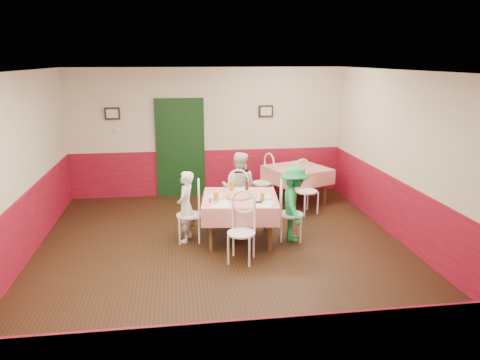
{
  "coord_description": "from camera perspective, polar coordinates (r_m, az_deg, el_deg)",
  "views": [
    {
      "loc": [
        -0.69,
        -6.71,
        2.98
      ],
      "look_at": [
        0.33,
        0.62,
        1.05
      ],
      "focal_mm": 35.0,
      "sensor_mm": 36.0,
      "label": 1
    }
  ],
  "objects": [
    {
      "name": "floor",
      "position": [
        7.38,
        -1.88,
        -9.22
      ],
      "size": [
        7.0,
        7.0,
        0.0
      ],
      "primitive_type": "plane",
      "color": "black",
      "rests_on": "ground"
    },
    {
      "name": "ceiling",
      "position": [
        6.75,
        -2.08,
        13.08
      ],
      "size": [
        7.0,
        7.0,
        0.0
      ],
      "primitive_type": "plane",
      "color": "white",
      "rests_on": "back_wall"
    },
    {
      "name": "back_wall",
      "position": [
        10.36,
        -4.02,
        5.81
      ],
      "size": [
        6.0,
        0.1,
        2.8
      ],
      "primitive_type": "cube",
      "color": "beige",
      "rests_on": "ground"
    },
    {
      "name": "front_wall",
      "position": [
        3.65,
        3.92,
        -11.1
      ],
      "size": [
        6.0,
        0.1,
        2.8
      ],
      "primitive_type": "cube",
      "color": "beige",
      "rests_on": "ground"
    },
    {
      "name": "left_wall",
      "position": [
        7.27,
        -26.2,
        0.54
      ],
      "size": [
        0.1,
        7.0,
        2.8
      ],
      "primitive_type": "cube",
      "color": "beige",
      "rests_on": "ground"
    },
    {
      "name": "right_wall",
      "position": [
        7.82,
        20.46,
        2.04
      ],
      "size": [
        0.1,
        7.0,
        2.8
      ],
      "primitive_type": "cube",
      "color": "beige",
      "rests_on": "ground"
    },
    {
      "name": "wainscot_back",
      "position": [
        10.52,
        -3.93,
        0.95
      ],
      "size": [
        6.0,
        0.03,
        1.0
      ],
      "primitive_type": "cube",
      "color": "maroon",
      "rests_on": "ground"
    },
    {
      "name": "wainscot_left",
      "position": [
        7.51,
        -25.33,
        -6.12
      ],
      "size": [
        0.03,
        7.0,
        1.0
      ],
      "primitive_type": "cube",
      "color": "maroon",
      "rests_on": "ground"
    },
    {
      "name": "wainscot_right",
      "position": [
        8.05,
        19.8,
        -4.23
      ],
      "size": [
        0.03,
        7.0,
        1.0
      ],
      "primitive_type": "cube",
      "color": "maroon",
      "rests_on": "ground"
    },
    {
      "name": "door",
      "position": [
        10.34,
        -7.29,
        3.75
      ],
      "size": [
        0.96,
        0.06,
        2.1
      ],
      "primitive_type": "cube",
      "color": "black",
      "rests_on": "ground"
    },
    {
      "name": "picture_left",
      "position": [
        10.31,
        -15.31,
        7.82
      ],
      "size": [
        0.32,
        0.03,
        0.26
      ],
      "primitive_type": "cube",
      "color": "black",
      "rests_on": "back_wall"
    },
    {
      "name": "picture_right",
      "position": [
        10.42,
        3.18,
        8.37
      ],
      "size": [
        0.32,
        0.03,
        0.26
      ],
      "primitive_type": "cube",
      "color": "black",
      "rests_on": "back_wall"
    },
    {
      "name": "thermostat",
      "position": [
        10.34,
        -14.63,
        5.92
      ],
      "size": [
        0.1,
        0.03,
        0.1
      ],
      "primitive_type": "cube",
      "color": "white",
      "rests_on": "back_wall"
    },
    {
      "name": "main_table",
      "position": [
        7.84,
        0.0,
        -4.78
      ],
      "size": [
        1.35,
        1.35,
        0.77
      ],
      "primitive_type": "cube",
      "rotation": [
        0.0,
        0.0,
        -0.12
      ],
      "color": "red",
      "rests_on": "ground"
    },
    {
      "name": "second_table",
      "position": [
        9.98,
        6.94,
        -0.61
      ],
      "size": [
        1.46,
        1.46,
        0.77
      ],
      "primitive_type": "cube",
      "rotation": [
        0.0,
        0.0,
        0.39
      ],
      "color": "red",
      "rests_on": "ground"
    },
    {
      "name": "chair_left",
      "position": [
        7.85,
        -6.23,
        -4.28
      ],
      "size": [
        0.44,
        0.44,
        0.9
      ],
      "primitive_type": null,
      "rotation": [
        0.0,
        0.0,
        -1.62
      ],
      "color": "white",
      "rests_on": "ground"
    },
    {
      "name": "chair_right",
      "position": [
        7.88,
        6.21,
        -4.19
      ],
      "size": [
        0.49,
        0.49,
        0.9
      ],
      "primitive_type": null,
      "rotation": [
        0.0,
        0.0,
        1.38
      ],
      "color": "white",
      "rests_on": "ground"
    },
    {
      "name": "chair_far",
      "position": [
        8.63,
        -0.12,
        -2.43
      ],
      "size": [
        0.49,
        0.49,
        0.9
      ],
      "primitive_type": null,
      "rotation": [
        0.0,
        0.0,
        2.94
      ],
      "color": "white",
      "rests_on": "ground"
    },
    {
      "name": "chair_near",
      "position": [
        7.02,
        0.15,
        -6.5
      ],
      "size": [
        0.54,
        0.54,
        0.9
      ],
      "primitive_type": null,
      "rotation": [
        0.0,
        0.0,
        -0.37
      ],
      "color": "white",
      "rests_on": "ground"
    },
    {
      "name": "chair_second_a",
      "position": [
        9.8,
        2.71,
        -0.35
      ],
      "size": [
        0.55,
        0.55,
        0.9
      ],
      "primitive_type": null,
      "rotation": [
        0.0,
        0.0,
        -1.18
      ],
      "color": "white",
      "rests_on": "ground"
    },
    {
      "name": "chair_second_b",
      "position": [
        9.27,
        8.13,
        -1.37
      ],
      "size": [
        0.55,
        0.55,
        0.9
      ],
      "primitive_type": null,
      "rotation": [
        0.0,
        0.0,
        0.39
      ],
      "color": "white",
      "rests_on": "ground"
    },
    {
      "name": "pizza",
      "position": [
        7.69,
        -0.17,
        -2.06
      ],
      "size": [
        0.45,
        0.45,
        0.03
      ],
      "primitive_type": "cylinder",
      "rotation": [
        0.0,
        0.0,
        -0.12
      ],
      "color": "#B74723",
      "rests_on": "main_table"
    },
    {
      "name": "plate_left",
      "position": [
        7.72,
        -3.18,
        -2.05
      ],
      "size": [
        0.28,
        0.28,
        0.01
      ],
      "primitive_type": "cylinder",
      "rotation": [
        0.0,
        0.0,
        -0.12
      ],
      "color": "white",
      "rests_on": "main_table"
    },
    {
      "name": "plate_right",
      "position": [
        7.71,
        3.02,
        -2.07
      ],
      "size": [
        0.28,
        0.28,
        0.01
      ],
      "primitive_type": "cylinder",
      "rotation": [
        0.0,
        0.0,
        -0.12
      ],
      "color": "white",
      "rests_on": "main_table"
    },
    {
      "name": "plate_far",
      "position": [
        8.14,
        -0.08,
        -1.16
      ],
      "size": [
        0.28,
        0.28,
        0.01
      ],
      "primitive_type": "cylinder",
      "rotation": [
        0.0,
        0.0,
        -0.12
      ],
      "color": "white",
      "rests_on": "main_table"
    },
    {
      "name": "glass_a",
      "position": [
        7.46,
        -2.92,
        -2.14
      ],
      "size": [
        0.09,
        0.09,
        0.15
      ],
      "primitive_type": "cylinder",
      "rotation": [
        0.0,
        0.0,
        -0.12
      ],
      "color": "#BF7219",
      "rests_on": "main_table"
    },
    {
      "name": "glass_b",
      "position": [
        7.49,
        2.74,
        -2.13
      ],
      "size": [
        0.08,
        0.08,
        0.13
      ],
      "primitive_type": "cylinder",
      "rotation": [
        0.0,
        0.0,
        -0.12
      ],
      "color": "#BF7219",
      "rests_on": "main_table"
    },
    {
      "name": "glass_c",
      "position": [
        8.1,
        -0.98,
        -0.72
      ],
      "size": [
        0.09,
        0.09,
        0.15
      ],
      "primitive_type": "cylinder",
      "rotation": [
        0.0,
        0.0,
        -0.12
      ],
      "color": "#BF7219",
      "rests_on": "main_table"
    },
    {
      "name": "beer_bottle",
      "position": [
        8.09,
        0.82,
        -0.55
      ],
      "size": [
        0.06,
        0.06,
        0.21
      ],
      "primitive_type": "cylinder",
      "rotation": [
        0.0,
        0.0,
        -0.12
      ],
      "color": "#381C0A",
      "rests_on": "main_table"
    },
    {
      "name": "shaker_a",
      "position": [
        7.33,
        -3.24,
        -2.67
      ],
      "size": [
        0.04,
        0.04,
        0.09
      ],
      "primitive_type": "cylinder",
      "rotation": [
        0.0,
        0.0,
        -0.12
      ],
      "color": "silver",
      "rests_on": "main_table"
    },
    {
      "name": "shaker_b",
      "position": [
        7.29,
        -2.99,
        -2.75
      ],
      "size": [
        0.04,
        0.04,
        0.09
      ],
      "primitive_type": "cylinder",
      "rotation": [
        0.0,
        0.0,
        -0.12
      ],
      "color": "silver",
      "rests_on": "main_table"
    },
    {
      "name": "shaker_c",
      "position": [
        7.38,
        -3.64,
        -2.54
      ],
      "size": [
        0.04,
        0.04,
        0.09
      ],
      "primitive_type": "cylinder",
      "rotation": [
        0.0,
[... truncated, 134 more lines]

